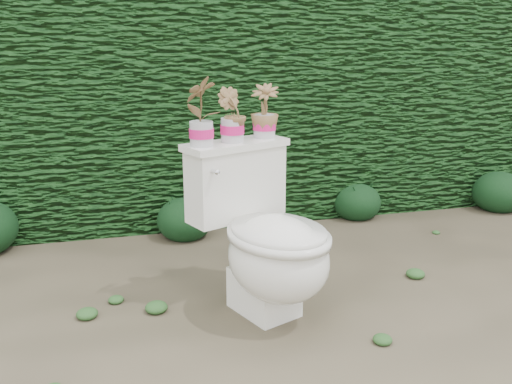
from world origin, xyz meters
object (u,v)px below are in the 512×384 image
object	(u,v)px
potted_plant_right	(264,113)
toilet	(267,241)
potted_plant_left	(201,113)
potted_plant_center	(232,116)

from	to	relation	value
potted_plant_right	toilet	bearing A→B (deg)	-83.66
toilet	potted_plant_left	size ratio (longest dim) A/B	2.72
toilet	potted_plant_center	size ratio (longest dim) A/B	3.41
toilet	potted_plant_right	xyz separation A→B (m)	(0.07, 0.29, 0.54)
potted_plant_left	potted_plant_center	xyz separation A→B (m)	(0.15, 0.06, -0.03)
potted_plant_left	potted_plant_center	world-z (taller)	potted_plant_left
potted_plant_center	potted_plant_right	distance (m)	0.19
potted_plant_center	potted_plant_right	bearing A→B (deg)	-134.97
potted_plant_left	potted_plant_center	distance (m)	0.17
potted_plant_left	potted_plant_right	distance (m)	0.35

